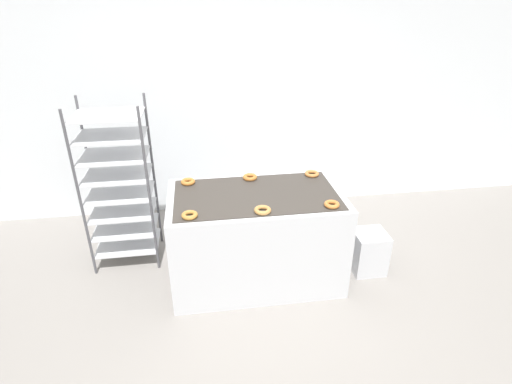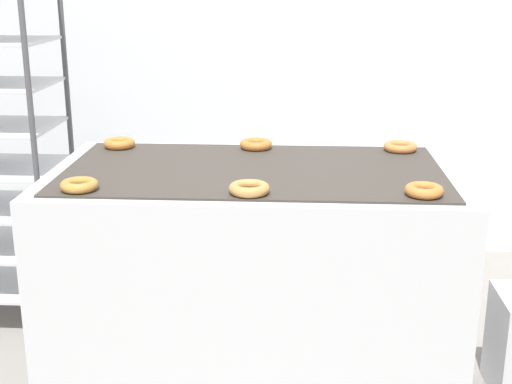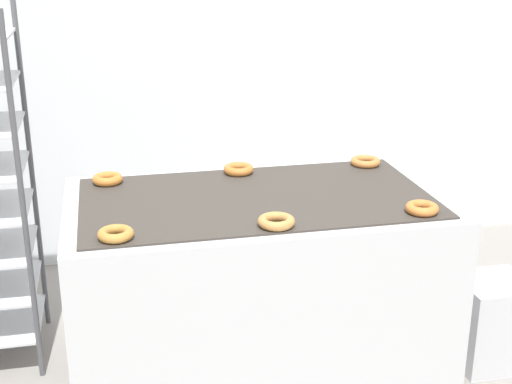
{
  "view_description": "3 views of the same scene",
  "coord_description": "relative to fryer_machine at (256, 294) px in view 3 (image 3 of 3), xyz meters",
  "views": [
    {
      "loc": [
        -0.44,
        -2.3,
        2.4
      ],
      "look_at": [
        0.0,
        0.68,
        0.88
      ],
      "focal_mm": 28.0,
      "sensor_mm": 36.0,
      "label": 1
    },
    {
      "loc": [
        0.16,
        -1.84,
        1.54
      ],
      "look_at": [
        0.0,
        0.83,
        0.73
      ],
      "focal_mm": 50.0,
      "sensor_mm": 36.0,
      "label": 2
    },
    {
      "loc": [
        -0.57,
        -1.91,
        1.82
      ],
      "look_at": [
        0.0,
        0.68,
        0.88
      ],
      "focal_mm": 50.0,
      "sensor_mm": 36.0,
      "label": 3
    }
  ],
  "objects": [
    {
      "name": "donut_near_left",
      "position": [
        -0.56,
        -0.31,
        0.45
      ],
      "size": [
        0.12,
        0.12,
        0.03
      ],
      "primitive_type": "torus",
      "color": "#AE7834",
      "rests_on": "fryer_machine"
    },
    {
      "name": "wall_back",
      "position": [
        -0.0,
        1.45,
        0.97
      ],
      "size": [
        8.0,
        0.05,
        2.8
      ],
      "color": "silver",
      "rests_on": "ground_plane"
    },
    {
      "name": "donut_near_center",
      "position": [
        0.01,
        -0.31,
        0.45
      ],
      "size": [
        0.13,
        0.13,
        0.03
      ],
      "primitive_type": "torus",
      "color": "#B37F42",
      "rests_on": "fryer_machine"
    },
    {
      "name": "donut_far_center",
      "position": [
        -0.01,
        0.31,
        0.45
      ],
      "size": [
        0.13,
        0.13,
        0.04
      ],
      "primitive_type": "torus",
      "color": "#B36B2D",
      "rests_on": "fryer_machine"
    },
    {
      "name": "glaze_bin",
      "position": [
        1.06,
        -0.06,
        -0.23
      ],
      "size": [
        0.3,
        0.29,
        0.41
      ],
      "color": "silver",
      "rests_on": "ground_plane"
    },
    {
      "name": "donut_far_right",
      "position": [
        0.57,
        0.31,
        0.45
      ],
      "size": [
        0.13,
        0.13,
        0.03
      ],
      "primitive_type": "torus",
      "color": "#BD7439",
      "rests_on": "fryer_machine"
    },
    {
      "name": "donut_far_left",
      "position": [
        -0.57,
        0.3,
        0.45
      ],
      "size": [
        0.13,
        0.13,
        0.04
      ],
      "primitive_type": "torus",
      "color": "#BE712E",
      "rests_on": "fryer_machine"
    },
    {
      "name": "fryer_machine",
      "position": [
        0.0,
        0.0,
        0.0
      ],
      "size": [
        1.49,
        0.85,
        0.86
      ],
      "color": "silver",
      "rests_on": "ground_plane"
    },
    {
      "name": "donut_near_right",
      "position": [
        0.57,
        -0.3,
        0.45
      ],
      "size": [
        0.12,
        0.12,
        0.04
      ],
      "primitive_type": "torus",
      "color": "#BE6F31",
      "rests_on": "fryer_machine"
    }
  ]
}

